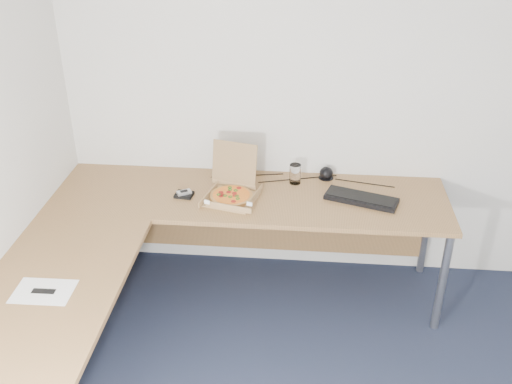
# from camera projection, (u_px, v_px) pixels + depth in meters

# --- Properties ---
(room_shell) EXTENTS (3.50, 3.50, 2.50)m
(room_shell) POSITION_uv_depth(u_px,v_px,m) (344.00, 259.00, 2.24)
(room_shell) COLOR silver
(room_shell) RESTS_ON ground
(desk) EXTENTS (2.50, 2.20, 0.73)m
(desk) POSITION_uv_depth(u_px,v_px,m) (187.00, 233.00, 3.42)
(desk) COLOR olive
(desk) RESTS_ON ground
(pizza_box) EXTENTS (0.30, 0.35, 0.30)m
(pizza_box) POSITION_uv_depth(u_px,v_px,m) (232.00, 193.00, 3.70)
(pizza_box) COLOR tan
(pizza_box) RESTS_ON desk
(drinking_glass) EXTENTS (0.07, 0.07, 0.13)m
(drinking_glass) POSITION_uv_depth(u_px,v_px,m) (295.00, 174.00, 3.87)
(drinking_glass) COLOR white
(drinking_glass) RESTS_ON desk
(keyboard) EXTENTS (0.47, 0.29, 0.03)m
(keyboard) POSITION_uv_depth(u_px,v_px,m) (361.00, 199.00, 3.68)
(keyboard) COLOR black
(keyboard) RESTS_ON desk
(wallet) EXTENTS (0.12, 0.11, 0.02)m
(wallet) POSITION_uv_depth(u_px,v_px,m) (184.00, 195.00, 3.74)
(wallet) COLOR black
(wallet) RESTS_ON desk
(phone) EXTENTS (0.10, 0.09, 0.02)m
(phone) POSITION_uv_depth(u_px,v_px,m) (184.00, 192.00, 3.73)
(phone) COLOR #B2B5BA
(phone) RESTS_ON wallet
(paper_sheet) EXTENTS (0.29, 0.21, 0.00)m
(paper_sheet) POSITION_uv_depth(u_px,v_px,m) (44.00, 291.00, 2.90)
(paper_sheet) COLOR white
(paper_sheet) RESTS_ON desk
(dome_speaker) EXTENTS (0.10, 0.10, 0.08)m
(dome_speaker) POSITION_uv_depth(u_px,v_px,m) (326.00, 172.00, 3.94)
(dome_speaker) COLOR black
(dome_speaker) RESTS_ON desk
(cable_bundle) EXTENTS (0.59, 0.12, 0.01)m
(cable_bundle) POSITION_uv_depth(u_px,v_px,m) (298.00, 179.00, 3.94)
(cable_bundle) COLOR black
(cable_bundle) RESTS_ON desk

